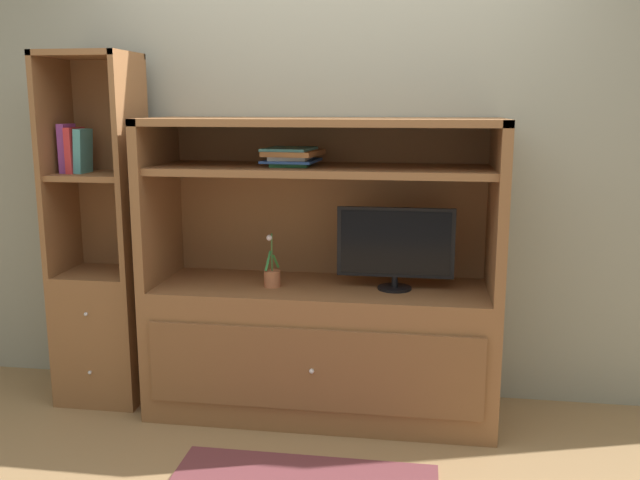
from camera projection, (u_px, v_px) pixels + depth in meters
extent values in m
plane|color=#99754C|center=(309.00, 445.00, 3.29)|extent=(8.00, 8.00, 0.00)
cube|color=gray|center=(331.00, 142.00, 3.74)|extent=(6.00, 0.10, 2.80)
cube|color=brown|center=(321.00, 348.00, 3.61)|extent=(1.78, 0.59, 0.68)
cube|color=brown|center=(312.00, 370.00, 3.31)|extent=(1.64, 0.02, 0.41)
sphere|color=silver|center=(312.00, 371.00, 3.30)|extent=(0.02, 0.02, 0.02)
cube|color=brown|center=(158.00, 200.00, 3.59)|extent=(0.05, 0.59, 0.85)
cube|color=brown|center=(497.00, 208.00, 3.33)|extent=(0.05, 0.59, 0.85)
cube|color=brown|center=(329.00, 197.00, 3.73)|extent=(1.78, 0.02, 0.85)
cube|color=brown|center=(322.00, 122.00, 3.38)|extent=(1.78, 0.59, 0.04)
cube|color=brown|center=(322.00, 170.00, 3.42)|extent=(1.68, 0.53, 0.04)
cylinder|color=black|center=(395.00, 288.00, 3.47)|extent=(0.17, 0.17, 0.01)
cylinder|color=black|center=(395.00, 282.00, 3.47)|extent=(0.03, 0.03, 0.05)
cube|color=black|center=(396.00, 242.00, 3.43)|extent=(0.59, 0.02, 0.35)
cube|color=black|center=(395.00, 243.00, 3.41)|extent=(0.55, 0.00, 0.32)
cylinder|color=#B26642|center=(272.00, 279.00, 3.51)|extent=(0.08, 0.08, 0.08)
cylinder|color=#3D6B33|center=(272.00, 252.00, 3.49)|extent=(0.01, 0.01, 0.19)
cube|color=#2D7A38|center=(276.00, 261.00, 3.49)|extent=(0.02, 0.07, 0.08)
cube|color=#2D7A38|center=(268.00, 261.00, 3.50)|extent=(0.02, 0.07, 0.09)
sphere|color=silver|center=(269.00, 238.00, 3.47)|extent=(0.03, 0.03, 0.03)
cube|color=#338C4C|center=(291.00, 164.00, 3.45)|extent=(0.20, 0.25, 0.02)
cube|color=#2D519E|center=(292.00, 161.00, 3.44)|extent=(0.27, 0.31, 0.01)
cube|color=silver|center=(291.00, 157.00, 3.43)|extent=(0.19, 0.25, 0.02)
cube|color=#A56638|center=(294.00, 153.00, 3.42)|extent=(0.28, 0.34, 0.02)
cube|color=teal|center=(289.00, 149.00, 3.42)|extent=(0.25, 0.30, 0.01)
cube|color=brown|center=(106.00, 334.00, 3.78)|extent=(0.45, 0.39, 0.71)
sphere|color=silver|center=(86.00, 314.00, 3.55)|extent=(0.02, 0.02, 0.02)
sphere|color=silver|center=(90.00, 373.00, 3.62)|extent=(0.02, 0.02, 0.02)
cube|color=brown|center=(57.00, 164.00, 3.63)|extent=(0.03, 0.39, 1.15)
cube|color=brown|center=(133.00, 166.00, 3.57)|extent=(0.03, 0.39, 1.15)
cube|color=brown|center=(111.00, 162.00, 3.79)|extent=(0.45, 0.02, 1.15)
cube|color=brown|center=(95.00, 176.00, 3.61)|extent=(0.39, 0.36, 0.03)
cube|color=brown|center=(88.00, 55.00, 3.49)|extent=(0.45, 0.39, 0.03)
cube|color=purple|center=(67.00, 148.00, 3.61)|extent=(0.04, 0.13, 0.26)
cube|color=red|center=(75.00, 150.00, 3.60)|extent=(0.03, 0.17, 0.24)
cube|color=teal|center=(83.00, 151.00, 3.60)|extent=(0.05, 0.14, 0.23)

